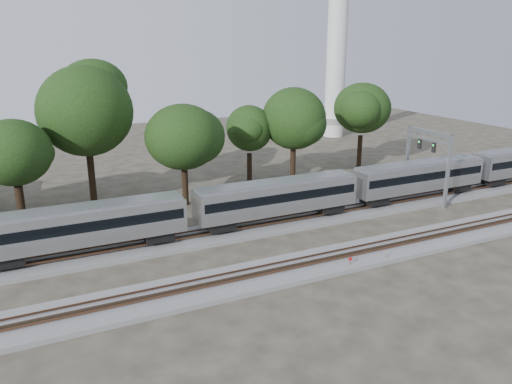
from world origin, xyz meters
TOP-DOWN VIEW (x-y plane):
  - ground at (0.00, 0.00)m, footprint 160.00×160.00m
  - track_far at (0.00, 6.00)m, footprint 160.00×5.00m
  - track_near at (0.00, -4.00)m, footprint 160.00×5.00m
  - train at (15.05, 6.00)m, footprint 109.44×3.12m
  - switch_stand_red at (6.25, -5.70)m, footprint 0.33×0.15m
  - switch_stand_white at (9.98, -5.88)m, footprint 0.29×0.15m
  - switch_lever at (6.42, -5.35)m, footprint 0.55×0.39m
  - signal_gantry at (25.34, 6.00)m, footprint 0.59×6.99m
  - tree_2 at (-18.26, 17.84)m, footprint 7.78×7.78m
  - tree_3 at (-10.47, 22.20)m, footprint 10.99×10.99m
  - tree_4 at (-0.89, 16.77)m, footprint 8.16×8.16m
  - tree_5 at (9.95, 22.42)m, footprint 7.48×7.48m
  - tree_6 at (15.28, 20.00)m, footprint 8.78×8.78m
  - tree_7 at (28.67, 23.16)m, footprint 9.04×9.04m

SIDE VIEW (x-z plane):
  - ground at x=0.00m, z-range 0.00..0.00m
  - switch_lever at x=6.42m, z-range 0.00..0.30m
  - track_far at x=0.00m, z-range -0.16..0.57m
  - track_near at x=0.00m, z-range -0.16..0.57m
  - switch_stand_white at x=9.98m, z-range 0.13..1.10m
  - switch_stand_red at x=6.25m, z-range 0.15..1.21m
  - train at x=15.05m, z-range 0.91..5.51m
  - signal_gantry at x=25.34m, z-range 1.94..10.44m
  - tree_5 at x=9.95m, z-range 2.07..12.61m
  - tree_2 at x=-18.26m, z-range 2.15..13.12m
  - tree_4 at x=-0.89m, z-range 2.26..13.76m
  - tree_6 at x=15.28m, z-range 2.43..14.80m
  - tree_7 at x=28.67m, z-range 2.51..15.25m
  - tree_3 at x=-10.47m, z-range 3.06..18.55m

